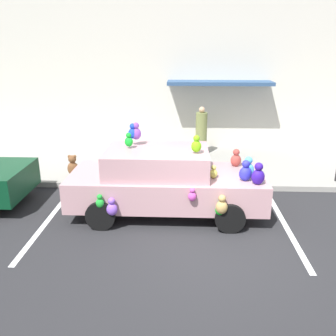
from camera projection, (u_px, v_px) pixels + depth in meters
ground_plane at (205, 248)px, 7.01m from camera, size 60.00×60.00×0.00m
sidewalk at (197, 165)px, 11.71m from camera, size 24.00×4.00×0.15m
storefront_building at (198, 63)px, 12.73m from camera, size 24.00×1.25×6.40m
parking_stripe_front at (286, 226)px, 7.87m from camera, size 0.12×3.60×0.01m
parking_stripe_rear at (47, 221)px, 8.10m from camera, size 0.12×3.60×0.01m
plush_covered_car at (165, 180)px, 8.29m from camera, size 4.44×2.10×2.08m
teddy_bear_on_sidewalk at (73, 166)px, 10.46m from camera, size 0.32×0.27×0.62m
pedestrian_near_shopfront at (201, 133)px, 12.34m from camera, size 0.39×0.39×1.67m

